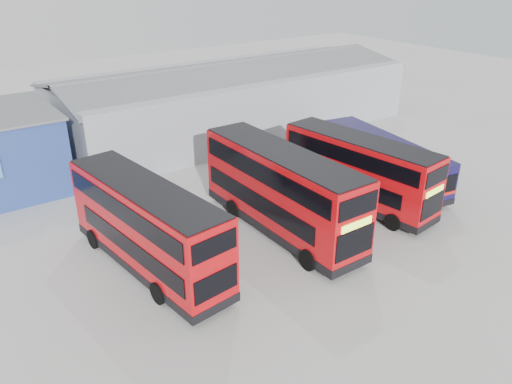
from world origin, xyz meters
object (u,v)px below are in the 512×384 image
maintenance_shed (234,99)px  double_decker_centre (281,192)px  double_decker_left (147,228)px  double_decker_right (358,172)px  single_decker_blue (382,160)px

maintenance_shed → double_decker_centre: bearing=-115.7°
double_decker_left → double_decker_centre: bearing=167.5°
maintenance_shed → double_decker_right: maintenance_shed is taller
double_decker_left → double_decker_right: size_ratio=1.05×
double_decker_right → maintenance_shed: bearing=75.7°
double_decker_centre → single_decker_blue: double_decker_centre is taller
maintenance_shed → double_decker_centre: 19.06m
maintenance_shed → double_decker_centre: maintenance_shed is taller
maintenance_shed → single_decker_blue: (1.61, -15.69, -1.14)m
double_decker_centre → single_decker_blue: bearing=8.8°
double_decker_left → double_decker_right: (13.33, -0.83, -0.10)m
double_decker_centre → double_decker_right: 5.89m
maintenance_shed → single_decker_blue: bearing=-84.1°
maintenance_shed → double_decker_left: maintenance_shed is taller
double_decker_centre → maintenance_shed: bearing=64.6°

